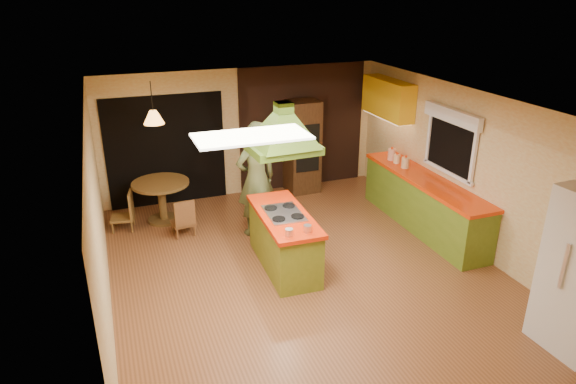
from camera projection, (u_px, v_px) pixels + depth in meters
name	position (u px, v px, depth m)	size (l,w,h in m)	color
ground	(304.00, 269.00, 7.69)	(6.50, 6.50, 0.00)	brown
room_walls	(305.00, 191.00, 7.21)	(5.50, 6.50, 6.50)	beige
ceiling_plane	(306.00, 103.00, 6.74)	(6.50, 6.50, 0.00)	silver
brick_panel	(302.00, 127.00, 10.42)	(2.64, 0.03, 2.50)	#381E14
nook_opening	(166.00, 151.00, 9.61)	(2.20, 0.03, 2.10)	black
right_counter	(423.00, 203.00, 8.81)	(0.62, 3.05, 0.92)	olive
upper_cabinets	(388.00, 98.00, 9.68)	(0.34, 1.40, 0.70)	yellow
window_right	(452.00, 131.00, 8.22)	(0.12, 1.35, 1.06)	black
fluor_panel	(251.00, 136.00, 5.35)	(1.20, 0.60, 0.03)	white
kitchen_island	(284.00, 240.00, 7.61)	(0.75, 1.74, 0.88)	olive
range_hood	(284.00, 120.00, 6.92)	(0.97, 0.72, 0.78)	#4A6C1B
man	(256.00, 179.00, 8.44)	(0.71, 0.47, 1.95)	#47502A
wall_oven	(302.00, 147.00, 10.25)	(0.64, 0.62, 1.86)	#4A2D17
dining_table	(161.00, 194.00, 9.04)	(0.99, 0.99, 0.75)	brown
chair_left	(122.00, 211.00, 8.79)	(0.38, 0.38, 0.69)	brown
chair_near	(183.00, 216.00, 8.62)	(0.36, 0.36, 0.66)	brown
pendant_lamp	(154.00, 117.00, 8.51)	(0.34, 0.34, 0.22)	#FF9E3F
canister_large	(392.00, 154.00, 9.49)	(0.14, 0.14, 0.21)	#FEE5CC
canister_medium	(405.00, 163.00, 9.09)	(0.14, 0.14, 0.19)	beige
canister_small	(397.00, 159.00, 9.34)	(0.12, 0.12, 0.16)	#FFF2CD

